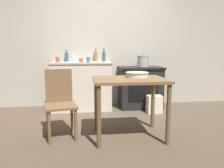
{
  "coord_description": "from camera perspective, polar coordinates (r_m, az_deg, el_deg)",
  "views": [
    {
      "loc": [
        -0.42,
        -3.06,
        1.17
      ],
      "look_at": [
        0.0,
        0.5,
        0.61
      ],
      "focal_mm": 35.0,
      "sensor_mm": 36.0,
      "label": 1
    }
  ],
  "objects": [
    {
      "name": "bottle_center_left",
      "position": [
        4.43,
        -10.07,
        6.82
      ],
      "size": [
        0.06,
        0.06,
        0.22
      ],
      "color": "silver",
      "rests_on": "counter_cabinet"
    },
    {
      "name": "wall_back",
      "position": [
        4.66,
        -1.6,
        10.16
      ],
      "size": [
        8.0,
        0.07,
        2.55
      ],
      "color": "#B2AD9E",
      "rests_on": "ground_plane"
    },
    {
      "name": "bottle_mid_left",
      "position": [
        4.54,
        -4.26,
        7.24
      ],
      "size": [
        0.07,
        0.07,
        0.27
      ],
      "color": "olive",
      "rests_on": "counter_cabinet"
    },
    {
      "name": "stock_pot",
      "position": [
        4.51,
        8.1,
        5.94
      ],
      "size": [
        0.24,
        0.24,
        0.25
      ],
      "color": "#A8A8AD",
      "rests_on": "stove"
    },
    {
      "name": "work_table",
      "position": [
        2.89,
        4.56,
        -1.11
      ],
      "size": [
        0.95,
        0.72,
        0.8
      ],
      "color": "brown",
      "rests_on": "ground_plane"
    },
    {
      "name": "chair",
      "position": [
        3.03,
        -13.4,
        -4.41
      ],
      "size": [
        0.47,
        0.47,
        0.91
      ],
      "rotation": [
        0.0,
        0.0,
        0.21
      ],
      "color": "brown",
      "rests_on": "ground_plane"
    },
    {
      "name": "stove",
      "position": [
        4.52,
        7.33,
        -0.78
      ],
      "size": [
        0.87,
        0.61,
        0.83
      ],
      "color": "black",
      "rests_on": "ground_plane"
    },
    {
      "name": "bottle_left",
      "position": [
        4.54,
        -11.76,
        6.93
      ],
      "size": [
        0.08,
        0.08,
        0.24
      ],
      "color": "#3D5675",
      "rests_on": "counter_cabinet"
    },
    {
      "name": "flour_sack",
      "position": [
        4.19,
        10.97,
        -5.18
      ],
      "size": [
        0.28,
        0.19,
        0.33
      ],
      "primitive_type": "cube",
      "color": "beige",
      "rests_on": "ground_plane"
    },
    {
      "name": "cup_mid_right",
      "position": [
        4.31,
        -13.97,
        6.23
      ],
      "size": [
        0.08,
        0.08,
        0.1
      ],
      "primitive_type": "cylinder",
      "color": "#B74C42",
      "rests_on": "counter_cabinet"
    },
    {
      "name": "bottle_far_left",
      "position": [
        4.38,
        -2.13,
        7.17
      ],
      "size": [
        0.07,
        0.07,
        0.26
      ],
      "color": "#3D5675",
      "rests_on": "counter_cabinet"
    },
    {
      "name": "cup_center_right",
      "position": [
        4.15,
        -8.05,
        6.13
      ],
      "size": [
        0.07,
        0.07,
        0.08
      ],
      "primitive_type": "cylinder",
      "color": "#B74C42",
      "rests_on": "counter_cabinet"
    },
    {
      "name": "cup_center",
      "position": [
        4.12,
        -6.17,
        6.32
      ],
      "size": [
        0.07,
        0.07,
        0.1
      ],
      "primitive_type": "cylinder",
      "color": "#4C6B99",
      "rests_on": "counter_cabinet"
    },
    {
      "name": "counter_cabinet",
      "position": [
        4.37,
        -7.91,
        -0.41
      ],
      "size": [
        1.17,
        0.61,
        0.94
      ],
      "color": "beige",
      "rests_on": "ground_plane"
    },
    {
      "name": "ground_plane",
      "position": [
        3.3,
        1.04,
        -11.86
      ],
      "size": [
        14.0,
        14.0,
        0.0
      ],
      "primitive_type": "plane",
      "color": "brown"
    },
    {
      "name": "mixing_bowl_large",
      "position": [
        3.02,
        6.57,
        2.55
      ],
      "size": [
        0.32,
        0.32,
        0.07
      ],
      "color": "silver",
      "rests_on": "work_table"
    }
  ]
}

